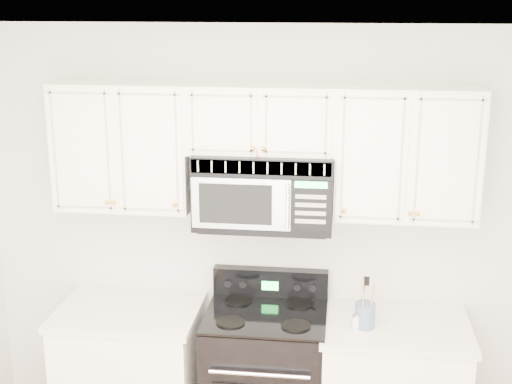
# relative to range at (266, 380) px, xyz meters

# --- Properties ---
(base_cabinet_left) EXTENTS (0.86, 0.65, 0.92)m
(base_cabinet_left) POSITION_rel_range_xyz_m (-0.84, -0.01, -0.06)
(base_cabinet_left) COLOR white
(base_cabinet_left) RESTS_ON ground
(range) EXTENTS (0.72, 0.66, 1.11)m
(range) POSITION_rel_range_xyz_m (0.00, 0.00, 0.00)
(range) COLOR black
(range) RESTS_ON ground
(upper_cabinets) EXTENTS (2.44, 0.37, 0.75)m
(upper_cabinets) POSITION_rel_range_xyz_m (-0.04, 0.14, 1.45)
(upper_cabinets) COLOR white
(upper_cabinets) RESTS_ON ground
(microwave) EXTENTS (0.80, 0.45, 0.44)m
(microwave) POSITION_rel_range_xyz_m (-0.02, 0.10, 1.19)
(microwave) COLOR black
(microwave) RESTS_ON ground
(utensil_crock) EXTENTS (0.12, 0.12, 0.31)m
(utensil_crock) POSITION_rel_range_xyz_m (0.58, -0.09, 0.51)
(utensil_crock) COLOR #455F7C
(utensil_crock) RESTS_ON base_cabinet_right
(shaker_salt) EXTENTS (0.05, 0.05, 0.11)m
(shaker_salt) POSITION_rel_range_xyz_m (0.55, -0.01, 0.49)
(shaker_salt) COLOR silver
(shaker_salt) RESTS_ON base_cabinet_right
(shaker_pepper) EXTENTS (0.04, 0.04, 0.10)m
(shaker_pepper) POSITION_rel_range_xyz_m (0.53, -0.13, 0.49)
(shaker_pepper) COLOR silver
(shaker_pepper) RESTS_ON base_cabinet_right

